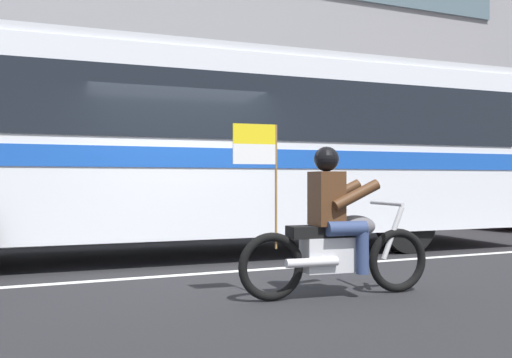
# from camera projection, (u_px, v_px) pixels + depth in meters

# --- Properties ---
(ground_plane) EXTENTS (60.00, 60.00, 0.00)m
(ground_plane) POSITION_uv_depth(u_px,v_px,m) (181.00, 267.00, 7.51)
(ground_plane) COLOR black
(sidewalk_curb) EXTENTS (28.00, 3.80, 0.15)m
(sidewalk_curb) POSITION_uv_depth(u_px,v_px,m) (123.00, 230.00, 12.21)
(sidewalk_curb) COLOR #B7B2A8
(sidewalk_curb) RESTS_ON ground_plane
(lane_center_stripe) EXTENTS (26.60, 0.14, 0.01)m
(lane_center_stripe) POSITION_uv_depth(u_px,v_px,m) (193.00, 274.00, 6.95)
(lane_center_stripe) COLOR silver
(lane_center_stripe) RESTS_ON ground_plane
(office_building_facade) EXTENTS (28.00, 0.89, 10.73)m
(office_building_facade) POSITION_uv_depth(u_px,v_px,m) (109.00, 23.00, 14.33)
(office_building_facade) COLOR gray
(office_building_facade) RESTS_ON ground_plane
(transit_bus) EXTENTS (11.47, 3.02, 3.22)m
(transit_bus) POSITION_uv_depth(u_px,v_px,m) (205.00, 139.00, 8.89)
(transit_bus) COLOR silver
(transit_bus) RESTS_ON ground_plane
(motorcycle_with_rider) EXTENTS (2.19, 0.65, 1.78)m
(motorcycle_with_rider) POSITION_uv_depth(u_px,v_px,m) (335.00, 233.00, 5.63)
(motorcycle_with_rider) COLOR black
(motorcycle_with_rider) RESTS_ON ground_plane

